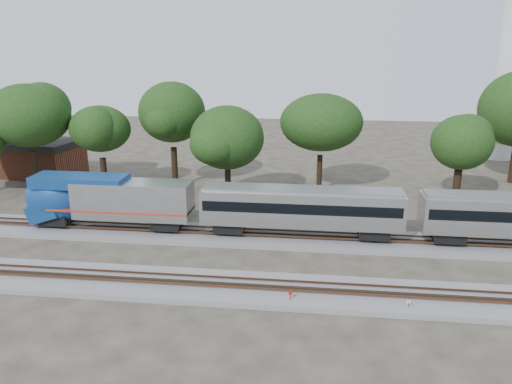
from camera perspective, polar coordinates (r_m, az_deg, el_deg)
ground at (r=40.05m, az=-1.03°, el=-8.57°), size 160.00×160.00×0.00m
track_far at (r=45.42m, az=0.01°, el=-5.11°), size 160.00×5.00×0.73m
track_near at (r=36.42m, az=-1.91°, el=-10.95°), size 160.00×5.00×0.73m
switch_stand_red at (r=34.57m, az=3.96°, el=-11.74°), size 0.33×0.09×1.03m
switch_stand_white at (r=35.13m, az=17.02°, el=-12.19°), size 0.28×0.05×0.88m
switch_lever at (r=34.39m, az=9.93°, el=-13.10°), size 0.57×0.43×0.30m
brick_building at (r=72.27m, az=-23.37°, el=3.61°), size 10.83×8.40×4.75m
tree_1 at (r=63.36m, az=-24.59°, el=7.94°), size 9.21×9.21×12.99m
tree_2 at (r=60.81m, az=-17.40°, el=6.89°), size 7.64×7.64×10.77m
tree_3 at (r=60.45m, az=-9.58°, el=8.97°), size 9.33×9.33×13.16m
tree_4 at (r=54.14m, az=-3.32°, el=6.20°), size 7.37×7.37×10.40m
tree_5 at (r=58.05m, az=7.47°, el=7.87°), size 8.45×8.45×11.91m
tree_6 at (r=58.59m, az=22.47°, el=5.24°), size 6.83×6.83×9.63m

